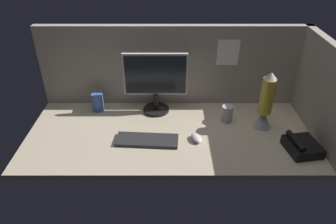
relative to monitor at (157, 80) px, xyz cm
name	(u,v)px	position (x,y,z in cm)	size (l,w,h in cm)	color
ground_plane	(174,133)	(11.36, -25.13, -24.51)	(180.00, 80.00, 3.00)	tan
cubicle_wall_back	(174,66)	(11.44, 12.37, 4.96)	(180.00, 5.50, 55.89)	gray
cubicle_wall_side	(325,92)	(98.86, -25.13, 4.94)	(5.00, 80.00, 55.89)	gray
monitor	(157,80)	(0.00, 0.00, 0.00)	(42.10, 18.00, 41.52)	black
keyboard	(148,140)	(-4.28, -36.12, -22.01)	(37.00, 13.00, 2.00)	#262628
mouse	(197,138)	(25.19, -34.83, -21.31)	(5.60, 9.60, 3.40)	silver
mug_steel	(228,114)	(46.63, -13.58, -17.48)	(7.21, 7.21, 11.05)	#B2B2B7
mug_ceramic_blue	(99,102)	(-40.17, 0.32, -16.79)	(7.91, 7.91, 12.43)	#38569E
lava_lamp	(267,105)	(68.34, -19.87, -7.14)	(11.56, 11.56, 37.83)	#A5A5AD
desk_phone	(303,147)	(84.44, -44.68, -19.82)	(19.97, 21.61, 8.80)	black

